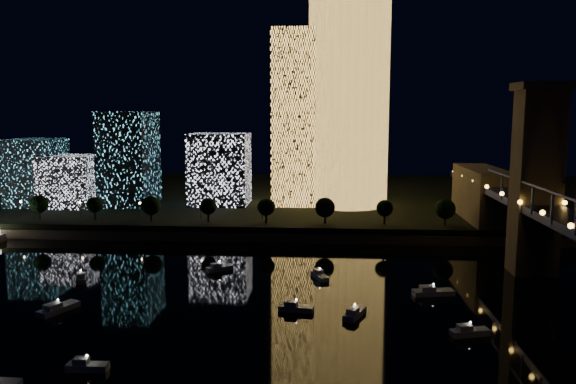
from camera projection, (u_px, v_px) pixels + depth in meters
name	position (u px, v px, depth m)	size (l,w,h in m)	color
ground	(269.00, 342.00, 104.58)	(520.00, 520.00, 0.00)	black
far_bank	(304.00, 198.00, 262.25)	(420.00, 160.00, 5.00)	black
seawall	(294.00, 237.00, 185.35)	(420.00, 6.00, 3.00)	#6B5E4C
tower_cylindrical	(349.00, 95.00, 223.19)	(34.00, 34.00, 87.79)	#FFBC51
tower_rectangular	(300.00, 119.00, 227.45)	(21.91, 21.91, 69.73)	#FFBC51
midrise_blocks	(125.00, 168.00, 227.52)	(95.19, 28.97, 37.76)	white
motorboats	(249.00, 315.00, 115.74)	(96.12, 80.79, 2.78)	silver
esplanade_trees	(219.00, 206.00, 191.81)	(166.36, 6.82, 8.91)	black
street_lamps	(201.00, 207.00, 198.48)	(132.70, 0.70, 5.65)	black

